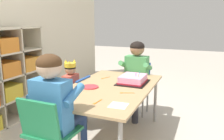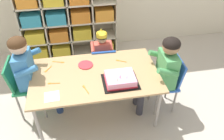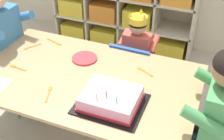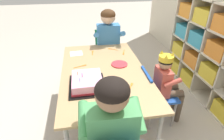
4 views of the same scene
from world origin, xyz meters
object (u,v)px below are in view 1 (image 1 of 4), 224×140
at_px(paper_plate_stack, 90,87).
at_px(fork_scattered_mid_table, 126,93).
at_px(birthday_cake_on_tray, 133,80).
at_px(fork_by_napkin, 105,78).
at_px(classroom_chair_guest_side, 138,83).
at_px(fork_beside_plate_stack, 64,95).
at_px(activity_table, 110,91).
at_px(adult_helper_seated, 56,102).
at_px(guest_at_table_side, 135,71).
at_px(fork_near_child_seat, 97,102).
at_px(fork_near_cake_tray, 68,100).
at_px(child_with_crown, 68,85).
at_px(classroom_chair_adult_side, 48,131).
at_px(classroom_chair_blue, 76,97).

height_order(paper_plate_stack, fork_scattered_mid_table, paper_plate_stack).
xyz_separation_m(birthday_cake_on_tray, fork_by_napkin, (0.08, 0.37, -0.04)).
relative_size(classroom_chair_guest_side, fork_beside_plate_stack, 4.94).
xyz_separation_m(activity_table, adult_helper_seated, (-0.70, 0.17, 0.09)).
distance_m(adult_helper_seated, guest_at_table_side, 1.48).
bearing_deg(fork_by_napkin, fork_beside_plate_stack, -160.77).
relative_size(birthday_cake_on_tray, fork_near_child_seat, 2.89).
height_order(guest_at_table_side, fork_beside_plate_stack, guest_at_table_side).
bearing_deg(birthday_cake_on_tray, fork_near_cake_tray, 155.00).
height_order(child_with_crown, birthday_cake_on_tray, child_with_crown).
height_order(fork_scattered_mid_table, fork_by_napkin, same).
distance_m(fork_near_cake_tray, fork_near_child_seat, 0.26).
bearing_deg(fork_by_napkin, classroom_chair_guest_side, 2.67).
bearing_deg(child_with_crown, adult_helper_seated, 29.10).
bearing_deg(classroom_chair_adult_side, guest_at_table_side, -96.81).
xyz_separation_m(fork_scattered_mid_table, fork_by_napkin, (0.46, 0.42, 0.00)).
relative_size(birthday_cake_on_tray, fork_scattered_mid_table, 2.75).
distance_m(adult_helper_seated, paper_plate_stack, 0.61).
relative_size(activity_table, birthday_cake_on_tray, 3.77).
height_order(fork_near_cake_tray, fork_near_child_seat, same).
relative_size(adult_helper_seated, guest_at_table_side, 1.04).
distance_m(activity_table, birthday_cake_on_tray, 0.31).
distance_m(birthday_cake_on_tray, fork_by_napkin, 0.38).
bearing_deg(fork_near_child_seat, classroom_chair_adult_side, 152.67).
bearing_deg(fork_scattered_mid_table, classroom_chair_blue, 139.04).
distance_m(activity_table, adult_helper_seated, 0.73).
height_order(classroom_chair_adult_side, fork_beside_plate_stack, classroom_chair_adult_side).
bearing_deg(fork_near_child_seat, fork_near_cake_tray, 110.38).
bearing_deg(fork_scattered_mid_table, adult_helper_seated, -144.05).
distance_m(adult_helper_seated, fork_scattered_mid_table, 0.70).
xyz_separation_m(child_with_crown, classroom_chair_adult_side, (-0.98, -0.45, -0.06)).
relative_size(classroom_chair_blue, fork_near_cake_tray, 5.37).
bearing_deg(guest_at_table_side, fork_by_napkin, -117.90).
xyz_separation_m(activity_table, child_with_crown, (0.16, 0.62, -0.05)).
xyz_separation_m(activity_table, classroom_chair_adult_side, (-0.82, 0.17, -0.10)).
xyz_separation_m(adult_helper_seated, birthday_cake_on_tray, (0.95, -0.34, -0.01)).
xyz_separation_m(paper_plate_stack, fork_beside_plate_stack, (-0.31, 0.12, -0.00)).
bearing_deg(fork_near_child_seat, activity_table, 15.76).
bearing_deg(paper_plate_stack, fork_scattered_mid_table, -94.89).
bearing_deg(classroom_chair_guest_side, adult_helper_seated, -95.93).
xyz_separation_m(classroom_chair_guest_side, fork_near_child_seat, (-1.33, -0.02, 0.18)).
height_order(paper_plate_stack, fork_by_napkin, paper_plate_stack).
height_order(classroom_chair_blue, fork_beside_plate_stack, classroom_chair_blue).
bearing_deg(fork_near_child_seat, fork_beside_plate_stack, 87.42).
xyz_separation_m(birthday_cake_on_tray, fork_near_child_seat, (-0.70, 0.10, -0.04)).
relative_size(paper_plate_stack, fork_scattered_mid_table, 1.27).
height_order(classroom_chair_adult_side, adult_helper_seated, adult_helper_seated).
relative_size(child_with_crown, fork_beside_plate_stack, 5.78).
bearing_deg(fork_beside_plate_stack, classroom_chair_blue, -141.88).
xyz_separation_m(classroom_chair_adult_side, birthday_cake_on_tray, (1.07, -0.35, 0.18)).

